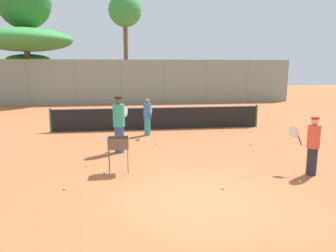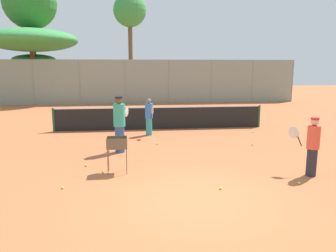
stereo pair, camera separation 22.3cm
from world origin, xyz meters
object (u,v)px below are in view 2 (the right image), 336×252
parked_car (116,93)px  ball_cart (117,146)px  player_white_outfit (312,146)px  player_red_cap (149,116)px  player_yellow_shirt (120,124)px  tennis_net (160,117)px

parked_car → ball_cart: bearing=-87.8°
player_white_outfit → player_red_cap: player_white_outfit is taller
player_yellow_shirt → parked_car: (-0.76, 17.05, -0.34)m
player_yellow_shirt → parked_car: size_ratio=0.46×
player_white_outfit → ball_cart: bearing=32.2°
player_white_outfit → player_red_cap: (-4.02, 5.77, -0.02)m
player_red_cap → player_yellow_shirt: player_yellow_shirt is taller
player_yellow_shirt → ball_cart: (-0.01, -2.19, -0.23)m
tennis_net → player_yellow_shirt: size_ratio=5.06×
player_white_outfit → player_red_cap: 7.03m
tennis_net → player_white_outfit: (3.43, -7.05, 0.27)m
player_white_outfit → player_red_cap: bearing=-13.1°
ball_cart → parked_car: 19.25m
tennis_net → player_red_cap: 1.43m
player_white_outfit → player_red_cap: size_ratio=1.02×
ball_cart → player_yellow_shirt: bearing=89.6°
player_white_outfit → player_yellow_shirt: size_ratio=0.83×
player_red_cap → parked_car: 14.50m
tennis_net → parked_car: parked_car is taller
tennis_net → player_yellow_shirt: 4.36m
ball_cart → player_white_outfit: bearing=-9.9°
parked_car → player_red_cap: bearing=-82.3°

